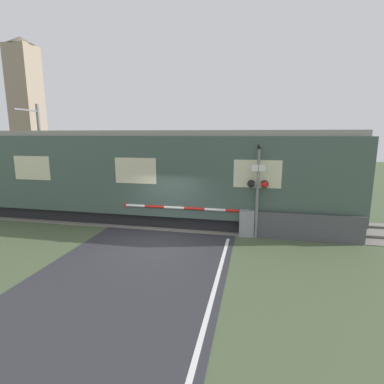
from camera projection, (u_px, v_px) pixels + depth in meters
The scene contains 8 objects.
ground_plane at pixel (159, 243), 11.61m from camera, with size 80.00×80.00×0.00m, color #475638.
track_bed at pixel (178, 221), 14.50m from camera, with size 36.00×3.20×0.13m.
train at pixel (147, 175), 14.40m from camera, with size 18.80×2.84×4.32m.
crossing_barrier at pixel (235, 220), 12.44m from camera, with size 5.72×0.44×1.14m.
signal_post at pixel (258, 186), 11.77m from camera, with size 0.82×0.26×3.78m.
catenary_pole at pixel (41, 152), 17.85m from camera, with size 0.20×1.90×5.88m.
distant_building at pixel (27, 107), 30.84m from camera, with size 2.76×2.76×13.67m.
roadside_fence at pixel (309, 228), 11.71m from camera, with size 4.07×0.06×1.10m.
Camera 1 is at (3.57, -10.51, 4.16)m, focal length 28.00 mm.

